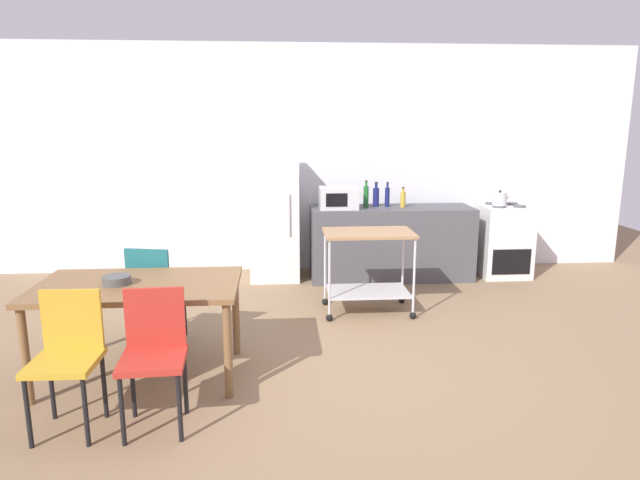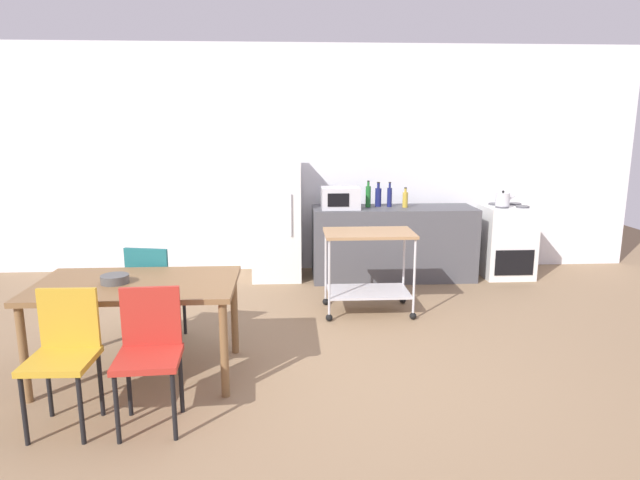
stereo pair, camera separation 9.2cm
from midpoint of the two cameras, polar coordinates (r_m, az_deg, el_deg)
The scene contains 17 objects.
ground_plane at distance 4.57m, azimuth 2.71°, elevation -13.03°, with size 12.00×12.00×0.00m, color #8C7051.
back_wall at distance 7.35m, azimuth 0.19°, elevation 8.25°, with size 8.40×0.12×2.90m, color white.
kitchen_counter at distance 7.01m, azimuth 7.85°, elevation -0.31°, with size 2.00×0.64×0.90m, color #4C4C51.
dining_table at distance 4.44m, azimuth -17.70°, elevation -5.13°, with size 1.50×0.90×0.75m.
chair_mustard at distance 3.94m, azimuth -24.11°, elevation -10.21°, with size 0.41×0.41×0.89m.
chair_red at distance 3.78m, azimuth -16.37°, elevation -10.55°, with size 0.42×0.42×0.89m.
chair_teal at distance 5.09m, azimuth -16.14°, elevation -4.63°, with size 0.47×0.47×0.89m.
stove_oven at distance 7.45m, azimuth 18.84°, elevation -0.11°, with size 0.60×0.61×0.92m.
refrigerator at distance 6.92m, azimuth -4.11°, elevation 2.34°, with size 0.60×0.63×1.55m.
kitchen_cart at distance 5.69m, azimuth 5.45°, elevation -1.88°, with size 0.91×0.57×0.85m.
microwave at distance 6.75m, azimuth 2.49°, elevation 4.31°, with size 0.46×0.35×0.26m.
bottle_soy_sauce at distance 6.90m, azimuth 5.33°, elevation 4.51°, with size 0.06×0.06×0.33m.
bottle_sparkling_water at distance 6.97m, azimuth 6.35°, elevation 4.44°, with size 0.08×0.08×0.30m.
bottle_soda at distance 6.96m, azimuth 7.50°, elevation 4.43°, with size 0.06×0.06×0.31m.
bottle_sesame_oil at distance 6.94m, azimuth 9.09°, elevation 4.14°, with size 0.07×0.07×0.25m.
fruit_bowl at distance 4.44m, azimuth -19.69°, elevation -3.79°, with size 0.21×0.21×0.06m, color #4C4C4C.
kettle at distance 7.22m, azimuth 18.54°, elevation 3.97°, with size 0.24×0.17×0.19m.
Camera 2 is at (-0.41, -4.12, 1.94)m, focal length 31.27 mm.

